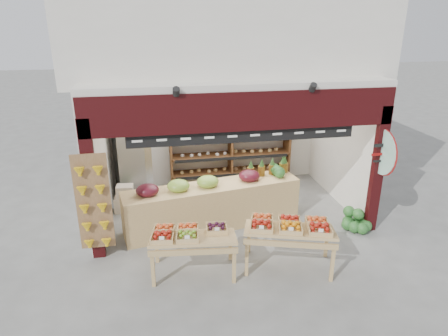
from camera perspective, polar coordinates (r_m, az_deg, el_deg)
ground at (r=9.02m, az=1.12°, el=-7.08°), size 60.00×60.00×0.00m
shop_structure at (r=9.57m, az=-0.77°, el=19.01°), size 6.36×5.12×5.40m
banana_board at (r=7.40m, az=-18.13°, el=-5.03°), size 0.60×0.15×1.80m
gift_sign at (r=8.35m, az=21.73°, el=2.12°), size 0.04×0.93×0.92m
back_shelving at (r=10.39m, az=0.93°, el=4.02°), size 3.16×0.52×1.94m
refrigerator at (r=10.17m, az=-12.98°, el=1.68°), size 0.96×0.96×1.96m
cardboard_stack at (r=9.48m, az=-12.60°, el=-4.58°), size 0.96×0.70×0.64m
mid_counter at (r=8.46m, az=-1.68°, el=-5.15°), size 3.81×1.36×1.16m
display_table_left at (r=6.92m, az=-5.26°, el=-9.54°), size 1.54×0.97×0.95m
display_table_right at (r=7.11m, az=9.37°, el=-8.33°), size 1.74×1.29×1.00m
watermelon_pile at (r=8.92m, az=18.40°, el=-7.28°), size 0.64×0.62×0.47m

